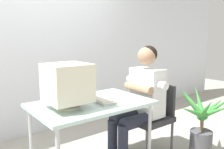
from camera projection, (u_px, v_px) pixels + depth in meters
wall_back at (56, 28)px, 3.47m from camera, size 8.00×0.10×3.00m
desk at (91, 108)px, 2.32m from camera, size 1.13×0.74×0.75m
crt_monitor at (68, 83)px, 2.09m from camera, size 0.38×0.37×0.40m
keyboard at (99, 99)px, 2.38m from camera, size 0.18×0.45×0.03m
office_chair at (151, 113)px, 2.85m from camera, size 0.47×0.47×0.81m
person_seated at (140, 97)px, 2.70m from camera, size 0.73×0.59×1.28m
potted_plant at (202, 123)px, 2.77m from camera, size 0.77×0.69×0.81m
desk_mug at (83, 92)px, 2.56m from camera, size 0.07×0.08×0.09m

